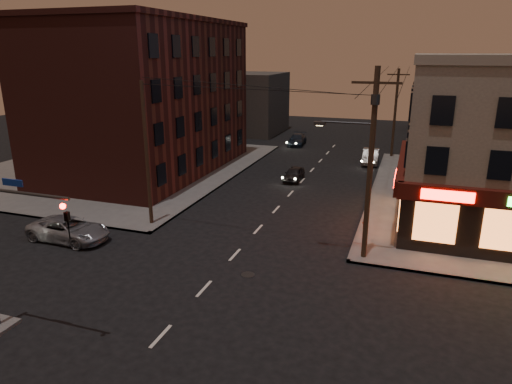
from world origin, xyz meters
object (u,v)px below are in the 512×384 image
at_px(suv_cross, 69,229).
at_px(sedan_far, 297,140).
at_px(sedan_mid, 371,156).
at_px(sedan_near, 294,174).
at_px(fire_hydrant, 365,223).

relative_size(suv_cross, sedan_far, 1.13).
relative_size(suv_cross, sedan_mid, 1.13).
bearing_deg(sedan_near, suv_cross, -119.75).
height_order(sedan_near, fire_hydrant, sedan_near).
height_order(sedan_near, sedan_mid, sedan_mid).
bearing_deg(fire_hydrant, sedan_near, 125.69).
relative_size(suv_cross, sedan_near, 1.44).
height_order(sedan_far, fire_hydrant, sedan_far).
distance_m(suv_cross, sedan_far, 33.05).
bearing_deg(suv_cross, fire_hydrant, -64.46).
height_order(suv_cross, sedan_far, suv_cross).
distance_m(sedan_far, fire_hydrant, 27.50).
xyz_separation_m(suv_cross, sedan_far, (5.78, 32.54, -0.05)).
bearing_deg(suv_cross, sedan_mid, -28.28).
relative_size(sedan_far, fire_hydrant, 6.36).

